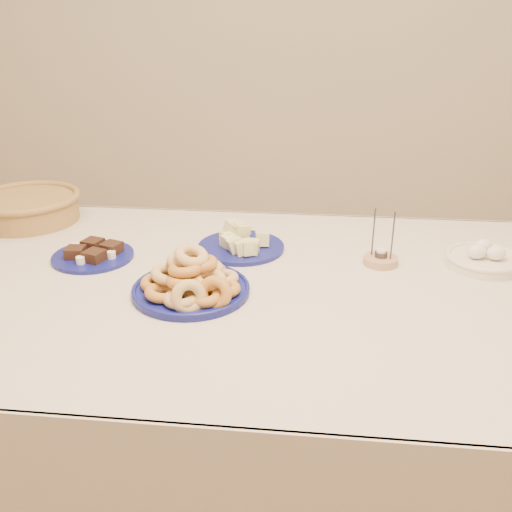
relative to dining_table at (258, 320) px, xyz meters
name	(u,v)px	position (x,y,z in m)	size (l,w,h in m)	color
ground	(258,500)	(0.00, 0.00, -0.64)	(5.00, 5.00, 0.00)	olive
dining_table	(258,320)	(0.00, 0.00, 0.00)	(1.71, 1.11, 0.75)	brown
donut_platter	(191,282)	(-0.16, -0.08, 0.14)	(0.37, 0.37, 0.13)	navy
melon_plate	(241,243)	(-0.07, 0.21, 0.13)	(0.30, 0.30, 0.09)	navy
brownie_plate	(93,254)	(-0.48, 0.11, 0.12)	(0.26, 0.26, 0.04)	navy
wicker_basket	(27,207)	(-0.81, 0.39, 0.16)	(0.39, 0.39, 0.09)	brown
candle_holder	(381,259)	(0.32, 0.16, 0.12)	(0.12, 0.12, 0.16)	#A77F5D
egg_bowl	(484,258)	(0.60, 0.18, 0.13)	(0.23, 0.23, 0.07)	beige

